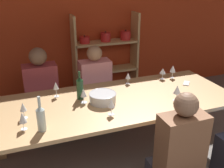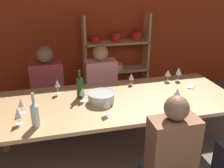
{
  "view_description": "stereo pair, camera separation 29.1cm",
  "coord_description": "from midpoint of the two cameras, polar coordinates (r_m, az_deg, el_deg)",
  "views": [
    {
      "loc": [
        -1.1,
        -0.45,
        2.04
      ],
      "look_at": [
        -0.17,
        2.07,
        0.92
      ],
      "focal_mm": 42.0,
      "sensor_mm": 36.0,
      "label": 1
    },
    {
      "loc": [
        -0.82,
        -0.54,
        2.04
      ],
      "look_at": [
        -0.17,
        2.07,
        0.92
      ],
      "focal_mm": 42.0,
      "sensor_mm": 36.0,
      "label": 2
    }
  ],
  "objects": [
    {
      "name": "wall_back_red",
      "position": [
        4.48,
        -1.59,
        13.78
      ],
      "size": [
        8.8,
        0.06,
        2.7
      ],
      "color": "#B23819",
      "rests_on": "ground_plane"
    },
    {
      "name": "shelf_unit",
      "position": [
        4.53,
        2.41,
        4.44
      ],
      "size": [
        1.12,
        0.3,
        1.47
      ],
      "color": "tan",
      "rests_on": "ground_plane"
    },
    {
      "name": "wine_glass_empty_b",
      "position": [
        2.87,
        16.89,
        -1.92
      ],
      "size": [
        0.08,
        0.08,
        0.18
      ],
      "color": "white",
      "rests_on": "dining_table"
    },
    {
      "name": "mixing_bowl",
      "position": [
        2.82,
        0.61,
        -2.87
      ],
      "size": [
        0.3,
        0.3,
        0.1
      ],
      "color": "#B7BABC",
      "rests_on": "dining_table"
    },
    {
      "name": "dining_table",
      "position": [
        2.92,
        3.34,
        -4.85
      ],
      "size": [
        2.71,
        1.07,
        0.77
      ],
      "color": "tan",
      "rests_on": "ground_plane"
    },
    {
      "name": "person_far_a",
      "position": [
        3.79,
        -0.19,
        -2.62
      ],
      "size": [
        0.43,
        0.54,
        1.17
      ],
      "rotation": [
        0.0,
        0.0,
        3.14
      ],
      "color": "#2D2D38",
      "rests_on": "ground_plane"
    },
    {
      "name": "wine_bottle_dark",
      "position": [
        2.9,
        -4.16,
        -0.58
      ],
      "size": [
        0.08,
        0.08,
        0.32
      ],
      "color": "#19381E",
      "rests_on": "dining_table"
    },
    {
      "name": "person_far_b",
      "position": [
        3.74,
        -11.39,
        -3.26
      ],
      "size": [
        0.43,
        0.54,
        1.2
      ],
      "rotation": [
        0.0,
        0.0,
        3.14
      ],
      "color": "#2D2D38",
      "rests_on": "ground_plane"
    },
    {
      "name": "cell_phone",
      "position": [
        3.4,
        19.29,
        -0.55
      ],
      "size": [
        0.15,
        0.16,
        0.01
      ],
      "color": "silver",
      "rests_on": "dining_table"
    },
    {
      "name": "wine_glass_red_b",
      "position": [
        3.46,
        14.47,
        2.23
      ],
      "size": [
        0.08,
        0.08,
        0.15
      ],
      "color": "white",
      "rests_on": "dining_table"
    },
    {
      "name": "wine_glass_white_c",
      "position": [
        2.48,
        -16.69,
        -6.18
      ],
      "size": [
        0.07,
        0.07,
        0.17
      ],
      "color": "white",
      "rests_on": "dining_table"
    },
    {
      "name": "wine_glass_empty_a",
      "position": [
        2.54,
        2.09,
        -4.31
      ],
      "size": [
        0.07,
        0.07,
        0.17
      ],
      "color": "white",
      "rests_on": "dining_table"
    },
    {
      "name": "wine_glass_white_a",
      "position": [
        3.27,
        6.77,
        1.53
      ],
      "size": [
        0.06,
        0.06,
        0.15
      ],
      "color": "white",
      "rests_on": "dining_table"
    },
    {
      "name": "wine_bottle_green",
      "position": [
        2.41,
        -13.15,
        -6.43
      ],
      "size": [
        0.08,
        0.08,
        0.33
      ],
      "color": "#B2C6C1",
      "rests_on": "dining_table"
    },
    {
      "name": "wine_glass_empty_c",
      "position": [
        2.81,
        -3.54,
        -1.74
      ],
      "size": [
        0.07,
        0.07,
        0.16
      ],
      "color": "white",
      "rests_on": "dining_table"
    },
    {
      "name": "wine_glass_white_d",
      "position": [
        3.51,
        16.66,
        2.62
      ],
      "size": [
        0.08,
        0.08,
        0.18
      ],
      "color": "white",
      "rests_on": "dining_table"
    },
    {
      "name": "wine_glass_white_b",
      "position": [
        3.01,
        -9.17,
        0.01
      ],
      "size": [
        0.06,
        0.06,
        0.18
      ],
      "color": "white",
      "rests_on": "dining_table"
    },
    {
      "name": "wine_glass_red_a",
      "position": [
        2.66,
        -16.27,
        -4.06
      ],
      "size": [
        0.06,
        0.06,
        0.17
      ],
      "color": "white",
      "rests_on": "dining_table"
    }
  ]
}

